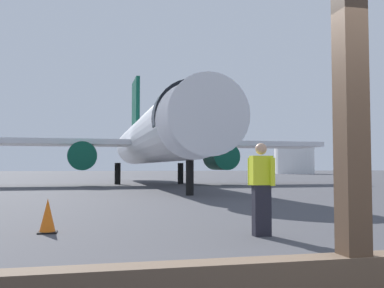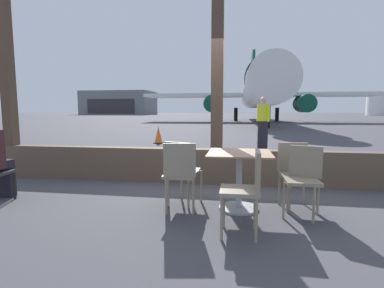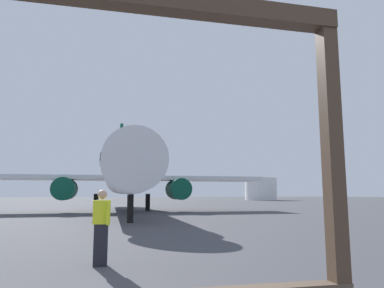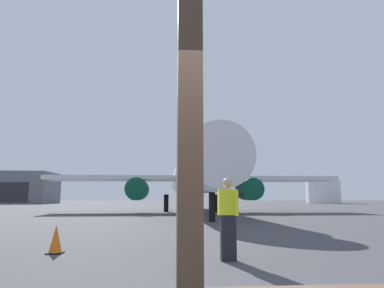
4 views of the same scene
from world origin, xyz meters
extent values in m
plane|color=#424247|center=(0.00, 40.00, 0.00)|extent=(220.00, 220.00, 0.00)
cube|color=brown|center=(0.00, 0.00, 0.31)|extent=(8.34, 0.24, 0.62)
cube|color=#4C3828|center=(-4.07, 0.00, 1.90)|extent=(0.20, 0.20, 3.79)
cube|color=#4C3828|center=(0.00, 0.00, 1.90)|extent=(0.20, 0.20, 3.79)
cube|color=#8C6B4C|center=(0.39, -1.35, 0.75)|extent=(0.81, 0.81, 0.02)
cylinder|color=#9EA0A5|center=(0.39, -1.35, 0.37)|extent=(0.08, 0.08, 0.74)
cylinder|color=#9EA0A5|center=(0.39, -1.35, 0.01)|extent=(0.52, 0.52, 0.03)
cube|color=gray|center=(1.15, -1.19, 0.44)|extent=(0.40, 0.40, 0.04)
cube|color=gray|center=(1.12, -1.01, 0.66)|extent=(0.40, 0.11, 0.40)
cylinder|color=gray|center=(1.35, -1.32, 0.22)|extent=(0.03, 0.03, 0.44)
cylinder|color=gray|center=(1.01, -1.39, 0.22)|extent=(0.03, 0.03, 0.44)
cylinder|color=gray|center=(1.29, -0.99, 0.22)|extent=(0.03, 0.03, 0.44)
cylinder|color=gray|center=(0.95, -1.05, 0.22)|extent=(0.03, 0.03, 0.44)
cube|color=gray|center=(-0.36, -1.51, 0.47)|extent=(0.40, 0.40, 0.04)
cube|color=gray|center=(-0.33, -1.69, 0.70)|extent=(0.40, 0.10, 0.41)
cylinder|color=gray|center=(-0.55, -1.37, 0.24)|extent=(0.03, 0.03, 0.47)
cylinder|color=gray|center=(-0.22, -1.32, 0.24)|extent=(0.03, 0.03, 0.47)
cylinder|color=gray|center=(-0.50, -1.71, 0.24)|extent=(0.03, 0.03, 0.47)
cylinder|color=gray|center=(-0.17, -1.65, 0.24)|extent=(0.03, 0.03, 0.47)
cube|color=gray|center=(0.39, -2.16, 0.47)|extent=(0.40, 0.40, 0.04)
cube|color=gray|center=(0.57, -2.16, 0.70)|extent=(0.05, 0.40, 0.40)
cylinder|color=gray|center=(0.22, -2.32, 0.24)|extent=(0.03, 0.03, 0.47)
cylinder|color=gray|center=(0.23, -1.98, 0.24)|extent=(0.03, 0.03, 0.47)
cylinder|color=gray|center=(0.56, -2.33, 0.24)|extent=(0.03, 0.03, 0.47)
cylinder|color=gray|center=(0.57, -1.99, 0.24)|extent=(0.03, 0.03, 0.47)
cube|color=gray|center=(1.15, -1.51, 0.45)|extent=(0.40, 0.40, 0.04)
cube|color=gray|center=(1.22, -1.35, 0.66)|extent=(0.39, 0.18, 0.39)
cylinder|color=gray|center=(1.25, -1.73, 0.22)|extent=(0.03, 0.03, 0.45)
cylinder|color=gray|center=(0.93, -1.61, 0.22)|extent=(0.03, 0.03, 0.45)
cylinder|color=gray|center=(1.37, -1.42, 0.22)|extent=(0.03, 0.03, 0.45)
cylinder|color=gray|center=(1.05, -1.29, 0.22)|extent=(0.03, 0.03, 0.45)
cube|color=gray|center=(-0.36, -1.19, 0.45)|extent=(0.40, 0.40, 0.04)
cube|color=gray|center=(-0.43, -1.35, 0.68)|extent=(0.38, 0.19, 0.41)
cylinder|color=gray|center=(-0.45, -0.97, 0.23)|extent=(0.03, 0.03, 0.45)
cylinder|color=gray|center=(-0.14, -1.10, 0.23)|extent=(0.03, 0.03, 0.45)
cylinder|color=gray|center=(-0.58, -1.28, 0.23)|extent=(0.03, 0.03, 0.45)
cylinder|color=gray|center=(-0.27, -1.41, 0.23)|extent=(0.03, 0.03, 0.45)
cylinder|color=black|center=(-2.88, -1.41, 0.20)|extent=(0.04, 0.04, 0.40)
cube|color=black|center=(-3.10, -1.32, 0.23)|extent=(0.28, 0.12, 0.46)
cylinder|color=silver|center=(2.50, 29.38, 3.32)|extent=(3.44, 27.09, 3.44)
cone|color=silver|center=(2.50, 14.54, 3.32)|extent=(3.27, 2.60, 3.27)
cylinder|color=black|center=(2.50, 16.44, 3.47)|extent=(3.51, 0.90, 3.51)
cube|color=silver|center=(-4.38, 29.59, 3.02)|extent=(12.04, 4.20, 0.36)
cube|color=silver|center=(9.38, 29.59, 3.02)|extent=(12.04, 4.20, 0.36)
cylinder|color=#0C4C38|center=(-2.42, 28.19, 2.02)|extent=(1.90, 3.20, 1.90)
cylinder|color=#0C4C38|center=(7.42, 28.19, 2.02)|extent=(1.90, 3.20, 1.90)
cube|color=#0C4C38|center=(2.50, 41.43, 7.45)|extent=(0.36, 4.40, 5.20)
cylinder|color=black|center=(2.50, 16.74, 0.80)|extent=(0.36, 0.36, 1.60)
cylinder|color=black|center=(0.10, 30.59, 0.80)|extent=(0.44, 0.44, 1.60)
cylinder|color=black|center=(4.90, 30.59, 0.80)|extent=(0.44, 0.44, 1.60)
cube|color=black|center=(1.19, 4.81, 0.47)|extent=(0.32, 0.20, 0.95)
cube|color=yellow|center=(1.19, 4.81, 1.23)|extent=(0.40, 0.22, 0.55)
sphere|color=tan|center=(1.19, 4.81, 1.63)|extent=(0.22, 0.22, 0.22)
cylinder|color=yellow|center=(1.03, 4.99, 1.20)|extent=(0.09, 0.09, 0.52)
cylinder|color=yellow|center=(1.34, 4.62, 1.20)|extent=(0.09, 0.09, 0.52)
cone|color=orange|center=(-2.75, 6.10, 0.34)|extent=(0.32, 0.32, 0.67)
cube|color=black|center=(-2.75, 6.10, 0.01)|extent=(0.36, 0.36, 0.03)
cube|color=slate|center=(-36.16, 82.22, 3.53)|extent=(20.62, 13.05, 7.06)
cube|color=#2D2D33|center=(-36.16, 75.64, 2.47)|extent=(14.43, 0.10, 4.24)
cylinder|color=white|center=(36.54, 75.96, 2.62)|extent=(7.56, 7.56, 5.25)
camera|label=1|loc=(-1.97, -3.06, 1.29)|focal=41.61mm
camera|label=2|loc=(0.37, -5.17, 1.31)|focal=27.42mm
camera|label=3|loc=(1.36, -3.92, 1.67)|focal=33.25mm
camera|label=4|loc=(-0.21, -2.78, 1.32)|focal=32.90mm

